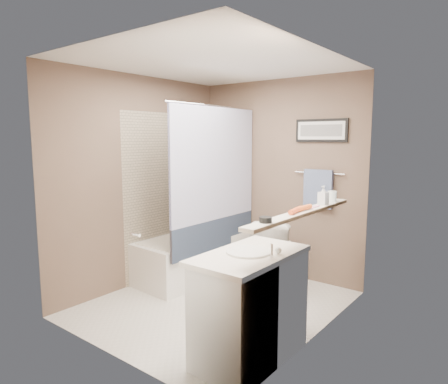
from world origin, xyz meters
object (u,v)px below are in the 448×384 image
Objects in this scene: glass_jar at (332,196)px; hair_brush_back at (303,208)px; bathtub at (194,256)px; toilet at (274,251)px; vanity at (250,309)px; candle_bowl_near at (266,220)px; soap_bottle at (323,195)px; hair_brush_front at (296,210)px.

hair_brush_back is at bearing -90.00° from glass_jar.
hair_brush_back is (1.79, -0.64, 0.89)m from bathtub.
vanity is (0.68, -1.51, 0.01)m from toilet.
vanity reaches higher than bathtub.
glass_jar is (0.19, 1.06, 0.77)m from vanity.
toilet is 1.97m from candle_bowl_near.
hair_brush_back reaches higher than vanity.
hair_brush_back is (0.87, -1.03, 0.75)m from toilet.
candle_bowl_near is 1.15m from glass_jar.
bathtub is 1.91× the size of toilet.
soap_bottle reaches higher than glass_jar.
soap_bottle is (0.00, 0.51, 0.06)m from hair_brush_front.
soap_bottle is (0.19, 0.86, 0.80)m from vanity.
soap_bottle reaches higher than bathtub.
vanity is 1.19m from soap_bottle.
glass_jar reaches higher than hair_brush_front.
candle_bowl_near is 0.90× the size of glass_jar.
hair_brush_front is 0.52m from soap_bottle.
soap_bottle is (1.79, -0.26, 0.95)m from bathtub.
hair_brush_back is 1.33× the size of soap_bottle.
hair_brush_front is 2.20× the size of glass_jar.
bathtub is at bearing 171.63° from soap_bottle.
hair_brush_front is (0.87, -1.16, 0.75)m from toilet.
glass_jar is 0.61× the size of soap_bottle.
bathtub is 2.33m from candle_bowl_near.
hair_brush_front is 0.71m from glass_jar.
hair_brush_back is at bearing 70.60° from vanity.
bathtub is 6.82× the size of hair_brush_front.
glass_jar is at bearing 90.00° from candle_bowl_near.
soap_bottle reaches higher than candle_bowl_near.
hair_brush_front is 0.13m from hair_brush_back.
hair_brush_back is 0.57m from glass_jar.
candle_bowl_near is 0.41× the size of hair_brush_front.
hair_brush_back is at bearing -16.80° from bathtub.
soap_bottle is at bearing 90.00° from hair_brush_back.
candle_bowl_near is (0.19, -0.09, 0.73)m from vanity.
hair_brush_front is at bearing 107.56° from toilet.
hair_brush_back is 2.20× the size of glass_jar.
vanity is 10.00× the size of candle_bowl_near.
glass_jar is at bearing 81.61° from vanity.
hair_brush_back is (0.19, 0.48, 0.74)m from vanity.
vanity is at bearing -110.94° from hair_brush_back.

